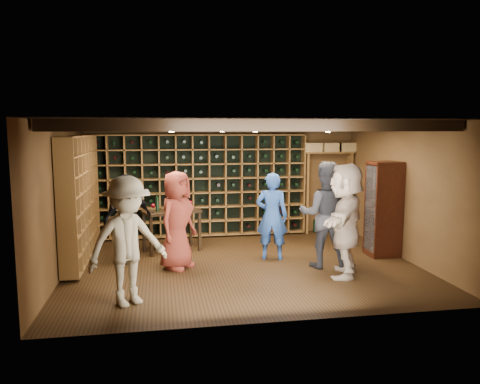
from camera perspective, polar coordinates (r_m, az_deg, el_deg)
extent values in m
plane|color=#311D0D|center=(8.33, 0.35, -8.87)|extent=(6.00, 6.00, 0.00)
plane|color=brown|center=(10.52, -2.02, 1.52)|extent=(6.00, 0.00, 6.00)
plane|color=brown|center=(5.66, 4.79, -3.77)|extent=(6.00, 0.00, 6.00)
plane|color=brown|center=(8.11, -21.01, -0.80)|extent=(0.00, 5.00, 5.00)
plane|color=brown|center=(9.08, 19.34, 0.13)|extent=(0.00, 5.00, 5.00)
plane|color=black|center=(7.99, 0.36, 8.58)|extent=(6.00, 6.00, 0.00)
cube|color=black|center=(6.42, 2.88, 8.10)|extent=(5.90, 0.18, 0.16)
cube|color=black|center=(7.50, 1.04, 8.03)|extent=(5.90, 0.18, 0.16)
cube|color=black|center=(8.58, -0.34, 7.98)|extent=(5.90, 0.18, 0.16)
cube|color=black|center=(9.67, -1.41, 7.93)|extent=(5.90, 0.18, 0.16)
cylinder|color=black|center=(7.87, -8.35, 7.71)|extent=(0.10, 0.10, 0.10)
cylinder|color=black|center=(8.44, 1.91, 7.78)|extent=(0.10, 0.10, 0.10)
cylinder|color=black|center=(8.07, 10.67, 7.66)|extent=(0.10, 0.10, 0.10)
cylinder|color=black|center=(9.15, -2.21, 7.76)|extent=(0.10, 0.10, 0.10)
cube|color=brown|center=(10.31, -4.79, 0.81)|extent=(4.65, 0.30, 2.20)
cube|color=black|center=(10.31, -4.79, 0.81)|extent=(4.56, 0.02, 2.16)
cube|color=brown|center=(8.89, -18.88, -0.65)|extent=(0.30, 2.65, 2.20)
cube|color=black|center=(8.89, -18.88, -0.65)|extent=(0.29, 0.02, 2.16)
cube|color=brown|center=(10.89, 10.76, 4.76)|extent=(1.15, 0.32, 0.04)
cube|color=brown|center=(11.16, 13.15, 0.02)|extent=(0.05, 0.28, 1.85)
cube|color=brown|center=(10.80, 8.05, -0.11)|extent=(0.05, 0.28, 1.85)
cube|color=tan|center=(10.75, 8.77, 5.41)|extent=(0.40, 0.30, 0.20)
cube|color=tan|center=(10.90, 11.02, 5.39)|extent=(0.40, 0.30, 0.20)
cube|color=tan|center=(11.03, 12.73, 5.37)|extent=(0.40, 0.30, 0.20)
cube|color=#36130A|center=(9.35, 16.90, -7.06)|extent=(0.55, 0.50, 0.10)
cube|color=#36130A|center=(9.18, 17.11, -1.92)|extent=(0.55, 0.50, 1.70)
cube|color=white|center=(9.06, 15.64, -1.98)|extent=(0.01, 0.46, 1.60)
cube|color=#36130A|center=(9.18, 17.11, -1.92)|extent=(0.50, 0.44, 0.02)
sphere|color=#59260C|center=(9.15, 17.02, -1.30)|extent=(0.18, 0.18, 0.18)
imported|color=navy|center=(8.56, 3.91, -2.95)|extent=(0.67, 0.54, 1.60)
imported|color=black|center=(8.16, 10.30, -2.75)|extent=(1.06, 0.94, 1.83)
imported|color=maroon|center=(8.03, -7.68, -3.43)|extent=(0.91, 0.97, 1.67)
imported|color=black|center=(8.53, -13.48, -3.20)|extent=(0.99, 0.85, 1.59)
imported|color=#817559|center=(6.48, -13.55, -5.88)|extent=(1.31, 1.13, 1.75)
imported|color=tan|center=(7.74, 12.75, -3.34)|extent=(1.25, 1.77, 1.84)
cube|color=black|center=(9.19, -8.35, -2.39)|extent=(1.18, 0.85, 0.04)
cube|color=black|center=(8.90, -10.77, -5.39)|extent=(0.07, 0.07, 0.77)
cube|color=black|center=(9.24, -4.96, -4.81)|extent=(0.07, 0.07, 0.77)
cube|color=black|center=(9.32, -11.62, -4.83)|extent=(0.07, 0.07, 0.77)
cube|color=black|center=(9.64, -6.03, -4.30)|extent=(0.07, 0.07, 0.77)
cylinder|color=black|center=(9.11, -10.05, -1.47)|extent=(0.07, 0.07, 0.28)
cylinder|color=black|center=(9.19, -8.73, -1.37)|extent=(0.07, 0.07, 0.28)
cylinder|color=black|center=(9.28, -7.18, -1.25)|extent=(0.07, 0.07, 0.28)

